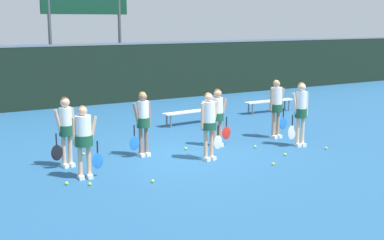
# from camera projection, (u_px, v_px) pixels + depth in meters

# --- Properties ---
(ground_plane) EXTENTS (140.00, 140.00, 0.00)m
(ground_plane) POSITION_uv_depth(u_px,v_px,m) (193.00, 155.00, 13.96)
(ground_plane) COLOR #235684
(fence_windscreen) EXTENTS (60.00, 0.08, 2.55)m
(fence_windscreen) POSITION_uv_depth(u_px,v_px,m) (73.00, 75.00, 21.61)
(fence_windscreen) COLOR black
(fence_windscreen) RESTS_ON ground_plane
(scoreboard) EXTENTS (3.83, 0.15, 5.15)m
(scoreboard) POSITION_uv_depth(u_px,v_px,m) (85.00, 7.00, 22.77)
(scoreboard) COLOR #515156
(scoreboard) RESTS_ON ground_plane
(bench_courtside) EXTENTS (1.83, 0.49, 0.46)m
(bench_courtside) POSITION_uv_depth(u_px,v_px,m) (187.00, 113.00, 18.03)
(bench_courtside) COLOR silver
(bench_courtside) RESTS_ON ground_plane
(bench_far) EXTENTS (2.15, 0.39, 0.46)m
(bench_far) POSITION_uv_depth(u_px,v_px,m) (269.00, 102.00, 20.46)
(bench_far) COLOR silver
(bench_far) RESTS_ON ground_plane
(player_0) EXTENTS (0.67, 0.40, 1.64)m
(player_0) POSITION_uv_depth(u_px,v_px,m) (84.00, 136.00, 11.76)
(player_0) COLOR tan
(player_0) RESTS_ON ground_plane
(player_1) EXTENTS (0.65, 0.39, 1.71)m
(player_1) POSITION_uv_depth(u_px,v_px,m) (209.00, 120.00, 13.33)
(player_1) COLOR tan
(player_1) RESTS_ON ground_plane
(player_2) EXTENTS (0.62, 0.34, 1.80)m
(player_2) POSITION_uv_depth(u_px,v_px,m) (301.00, 109.00, 14.80)
(player_2) COLOR beige
(player_2) RESTS_ON ground_plane
(player_3) EXTENTS (0.62, 0.34, 1.70)m
(player_3) POSITION_uv_depth(u_px,v_px,m) (66.00, 126.00, 12.69)
(player_3) COLOR tan
(player_3) RESTS_ON ground_plane
(player_4) EXTENTS (0.62, 0.34, 1.68)m
(player_4) POSITION_uv_depth(u_px,v_px,m) (143.00, 119.00, 13.72)
(player_4) COLOR #8C664C
(player_4) RESTS_ON ground_plane
(player_5) EXTENTS (0.62, 0.34, 1.62)m
(player_5) POSITION_uv_depth(u_px,v_px,m) (218.00, 112.00, 14.83)
(player_5) COLOR tan
(player_5) RESTS_ON ground_plane
(player_6) EXTENTS (0.68, 0.39, 1.74)m
(player_6) POSITION_uv_depth(u_px,v_px,m) (276.00, 104.00, 15.88)
(player_6) COLOR tan
(player_6) RESTS_ON ground_plane
(tennis_ball_0) EXTENTS (0.07, 0.07, 0.07)m
(tennis_ball_0) POSITION_uv_depth(u_px,v_px,m) (84.00, 154.00, 13.97)
(tennis_ball_0) COLOR #CCE033
(tennis_ball_0) RESTS_ON ground_plane
(tennis_ball_1) EXTENTS (0.07, 0.07, 0.07)m
(tennis_ball_1) POSITION_uv_depth(u_px,v_px,m) (153.00, 181.00, 11.60)
(tennis_ball_1) COLOR #CCE033
(tennis_ball_1) RESTS_ON ground_plane
(tennis_ball_2) EXTENTS (0.07, 0.07, 0.07)m
(tennis_ball_2) POSITION_uv_depth(u_px,v_px,m) (90.00, 184.00, 11.39)
(tennis_ball_2) COLOR #CCE033
(tennis_ball_2) RESTS_ON ground_plane
(tennis_ball_3) EXTENTS (0.07, 0.07, 0.07)m
(tennis_ball_3) POSITION_uv_depth(u_px,v_px,m) (326.00, 148.00, 14.61)
(tennis_ball_3) COLOR #CCE033
(tennis_ball_3) RESTS_ON ground_plane
(tennis_ball_4) EXTENTS (0.07, 0.07, 0.07)m
(tennis_ball_4) POSITION_uv_depth(u_px,v_px,m) (255.00, 147.00, 14.77)
(tennis_ball_4) COLOR #CCE033
(tennis_ball_4) RESTS_ON ground_plane
(tennis_ball_5) EXTENTS (0.07, 0.07, 0.07)m
(tennis_ball_5) POSITION_uv_depth(u_px,v_px,m) (285.00, 154.00, 13.90)
(tennis_ball_5) COLOR #CCE033
(tennis_ball_5) RESTS_ON ground_plane
(tennis_ball_6) EXTENTS (0.07, 0.07, 0.07)m
(tennis_ball_6) POSITION_uv_depth(u_px,v_px,m) (186.00, 149.00, 14.55)
(tennis_ball_6) COLOR #CCE033
(tennis_ball_6) RESTS_ON ground_plane
(tennis_ball_7) EXTENTS (0.07, 0.07, 0.07)m
(tennis_ball_7) POSITION_uv_depth(u_px,v_px,m) (215.00, 135.00, 16.32)
(tennis_ball_7) COLOR #CCE033
(tennis_ball_7) RESTS_ON ground_plane
(tennis_ball_8) EXTENTS (0.07, 0.07, 0.07)m
(tennis_ball_8) POSITION_uv_depth(u_px,v_px,m) (67.00, 183.00, 11.44)
(tennis_ball_8) COLOR #CCE033
(tennis_ball_8) RESTS_ON ground_plane
(tennis_ball_9) EXTENTS (0.07, 0.07, 0.07)m
(tennis_ball_9) POSITION_uv_depth(u_px,v_px,m) (273.00, 164.00, 13.00)
(tennis_ball_9) COLOR #CCE033
(tennis_ball_9) RESTS_ON ground_plane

